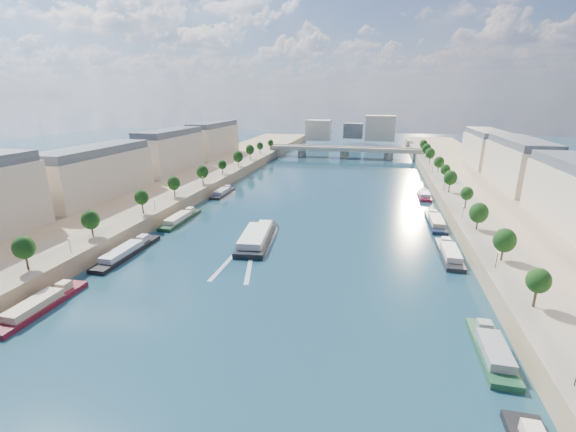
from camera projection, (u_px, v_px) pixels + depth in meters
The scene contains 17 objects.
ground at pixel (314, 210), 155.29m from camera, with size 700.00×700.00×0.00m, color #0C2737.
quay_left at pixel (153, 194), 169.89m from camera, with size 44.00×520.00×5.00m, color #9E8460.
quay_right at pixel (510, 216), 139.20m from camera, with size 44.00×520.00×5.00m, color #9E8460.
pave_left at pixel (184, 190), 165.93m from camera, with size 14.00×520.00×0.10m, color gray.
pave_right at pixel (467, 207), 141.63m from camera, with size 14.00×520.00×0.10m, color gray.
trees_left at pixel (189, 177), 165.74m from camera, with size 4.80×268.80×8.26m.
trees_right at pixel (458, 186), 149.74m from camera, with size 4.80×268.80×8.26m.
lamps_left at pixel (181, 190), 154.85m from camera, with size 0.36×200.36×4.28m.
lamps_right at pixel (453, 196), 146.43m from camera, with size 0.36×200.36×4.28m.
buildings_left at pixel (139, 158), 179.65m from camera, with size 16.00×226.00×23.20m.
buildings_right at pixel (545, 173), 143.42m from camera, with size 16.00×226.00×23.20m.
skyline at pixel (356, 129), 354.40m from camera, with size 79.00×42.00×22.00m.
bridge at pixel (344, 151), 284.49m from camera, with size 112.00×12.00×8.15m.
tour_barge at pixel (257, 237), 122.00m from camera, with size 12.39×31.59×4.17m.
wake at pixel (239, 262), 106.99m from camera, with size 10.73×26.00×0.04m.
moored_barges_left at pixel (127, 252), 111.60m from camera, with size 5.00×157.06×3.60m.
moored_barges_right at pixel (452, 260), 106.38m from camera, with size 5.00×159.56×3.60m.
Camera 1 is at (23.07, -47.47, 44.17)m, focal length 24.00 mm.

